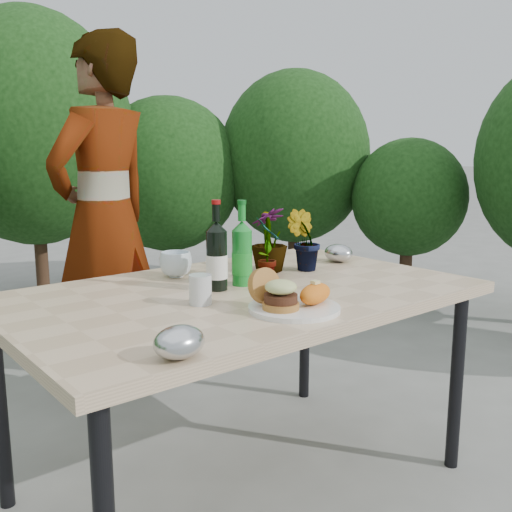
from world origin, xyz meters
TOP-DOWN VIEW (x-y plane):
  - ground at (0.00, 0.00)m, footprint 80.00×80.00m
  - patio_table at (0.00, 0.00)m, footprint 1.60×1.00m
  - shrub_hedge at (-0.08, 1.76)m, footprint 6.88×5.15m
  - dinner_plate at (-0.04, -0.31)m, footprint 0.28×0.28m
  - burger_stack at (-0.10, -0.30)m, footprint 0.11×0.16m
  - sweet_potato at (0.03, -0.33)m, footprint 0.17×0.12m
  - grilled_veg at (-0.02, -0.22)m, footprint 0.08×0.05m
  - wine_bottle at (-0.07, 0.05)m, footprint 0.08×0.08m
  - sparkling_water at (0.04, 0.05)m, footprint 0.07×0.07m
  - plastic_cup at (-0.22, -0.07)m, footprint 0.07×0.07m
  - seedling_left at (0.19, 0.08)m, footprint 0.14×0.15m
  - seedling_mid at (0.39, 0.10)m, footprint 0.17×0.17m
  - seedling_right at (0.27, 0.17)m, footprint 0.16×0.16m
  - blue_bowl at (-0.07, 0.32)m, footprint 0.15×0.15m
  - foil_packet_left at (-0.52, -0.44)m, footprint 0.15×0.13m
  - foil_packet_right at (0.63, 0.13)m, footprint 0.11×0.14m
  - person at (0.01, 1.14)m, footprint 0.76×0.63m

SIDE VIEW (x-z plane):
  - ground at x=0.00m, z-range 0.00..0.00m
  - patio_table at x=0.00m, z-range 0.32..1.07m
  - dinner_plate at x=-0.04m, z-range 0.75..0.76m
  - grilled_veg at x=-0.02m, z-range 0.76..0.79m
  - foil_packet_left at x=-0.52m, z-range 0.75..0.83m
  - foil_packet_right at x=0.63m, z-range 0.75..0.83m
  - sweet_potato at x=0.03m, z-range 0.77..0.83m
  - plastic_cup at x=-0.22m, z-range 0.75..0.84m
  - blue_bowl at x=-0.07m, z-range 0.75..0.85m
  - burger_stack at x=-0.10m, z-range 0.75..0.87m
  - sparkling_water at x=0.04m, z-range 0.71..1.02m
  - wine_bottle at x=-0.07m, z-range 0.71..1.02m
  - seedling_left at x=0.19m, z-range 0.75..0.98m
  - seedling_mid at x=0.39m, z-range 0.75..0.99m
  - seedling_right at x=0.27m, z-range 0.75..1.01m
  - person at x=0.01m, z-range 0.00..1.79m
  - shrub_hedge at x=-0.08m, z-range 0.03..2.32m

